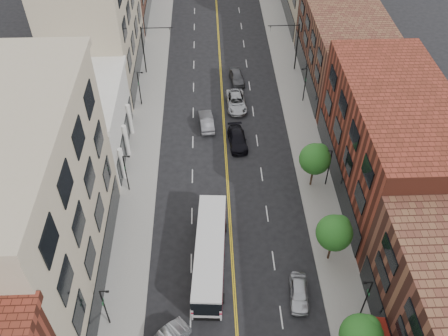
{
  "coord_description": "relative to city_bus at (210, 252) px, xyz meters",
  "views": [
    {
      "loc": [
        -1.87,
        -12.76,
        38.39
      ],
      "look_at": [
        -0.51,
        21.99,
        5.0
      ],
      "focal_mm": 38.0,
      "sensor_mm": 36.0,
      "label": 1
    }
  ],
  "objects": [
    {
      "name": "sidewalk_left",
      "position": [
        -7.85,
        21.1,
        -1.75
      ],
      "size": [
        4.0,
        110.0,
        0.15
      ],
      "primitive_type": "cube",
      "color": "gray",
      "rests_on": "ground"
    },
    {
      "name": "sidewalk_right",
      "position": [
        12.15,
        21.1,
        -1.75
      ],
      "size": [
        4.0,
        110.0,
        0.15
      ],
      "primitive_type": "cube",
      "color": "gray",
      "rests_on": "ground"
    },
    {
      "name": "bldg_l_tanoffice",
      "position": [
        -14.85,
        -0.9,
        7.17
      ],
      "size": [
        10.0,
        22.0,
        18.0
      ],
      "primitive_type": "cube",
      "color": "tan",
      "rests_on": "ground"
    },
    {
      "name": "bldg_l_white",
      "position": [
        -14.85,
        17.1,
        2.17
      ],
      "size": [
        10.0,
        14.0,
        8.0
      ],
      "primitive_type": "cube",
      "color": "silver",
      "rests_on": "ground"
    },
    {
      "name": "bldg_l_far_a",
      "position": [
        -14.85,
        34.1,
        7.17
      ],
      "size": [
        10.0,
        20.0,
        18.0
      ],
      "primitive_type": "cube",
      "color": "tan",
      "rests_on": "ground"
    },
    {
      "name": "bldg_r_mid",
      "position": [
        19.15,
        10.1,
        4.17
      ],
      "size": [
        10.0,
        22.0,
        12.0
      ],
      "primitive_type": "cube",
      "color": "#5E2618",
      "rests_on": "ground"
    },
    {
      "name": "bldg_r_far_a",
      "position": [
        19.15,
        31.1,
        3.17
      ],
      "size": [
        10.0,
        20.0,
        10.0
      ],
      "primitive_type": "cube",
      "color": "#582D23",
      "rests_on": "ground"
    },
    {
      "name": "tree_r_1",
      "position": [
        11.54,
        -9.83,
        2.3
      ],
      "size": [
        3.4,
        3.4,
        5.59
      ],
      "color": "black",
      "rests_on": "sidewalk_right"
    },
    {
      "name": "tree_r_2",
      "position": [
        11.54,
        0.17,
        2.3
      ],
      "size": [
        3.4,
        3.4,
        5.59
      ],
      "color": "black",
      "rests_on": "sidewalk_right"
    },
    {
      "name": "tree_r_3",
      "position": [
        11.54,
        10.17,
        2.3
      ],
      "size": [
        3.4,
        3.4,
        5.59
      ],
      "color": "black",
      "rests_on": "sidewalk_right"
    },
    {
      "name": "lamp_l_1",
      "position": [
        -8.8,
        -5.9,
        1.14
      ],
      "size": [
        0.81,
        0.55,
        5.05
      ],
      "color": "black",
      "rests_on": "sidewalk_left"
    },
    {
      "name": "lamp_l_2",
      "position": [
        -8.8,
        10.1,
        1.14
      ],
      "size": [
        0.81,
        0.55,
        5.05
      ],
      "color": "black",
      "rests_on": "sidewalk_left"
    },
    {
      "name": "lamp_l_3",
      "position": [
        -8.8,
        26.1,
        1.14
      ],
      "size": [
        0.81,
        0.55,
        5.05
      ],
      "color": "black",
      "rests_on": "sidewalk_left"
    },
    {
      "name": "lamp_r_1",
      "position": [
        13.1,
        -5.9,
        1.14
      ],
      "size": [
        0.81,
        0.55,
        5.05
      ],
      "color": "black",
      "rests_on": "sidewalk_right"
    },
    {
      "name": "lamp_r_2",
      "position": [
        13.1,
        10.1,
        1.14
      ],
      "size": [
        0.81,
        0.55,
        5.05
      ],
      "color": "black",
      "rests_on": "sidewalk_right"
    },
    {
      "name": "lamp_r_3",
      "position": [
        13.1,
        26.1,
        1.14
      ],
      "size": [
        0.81,
        0.55,
        5.05
      ],
      "color": "black",
      "rests_on": "sidewalk_right"
    },
    {
      "name": "signal_mast_left",
      "position": [
        -8.12,
        34.1,
        2.82
      ],
      "size": [
        4.49,
        0.18,
        7.2
      ],
      "color": "black",
      "rests_on": "sidewalk_left"
    },
    {
      "name": "signal_mast_right",
      "position": [
        12.42,
        34.1,
        2.82
      ],
      "size": [
        4.49,
        0.18,
        7.2
      ],
      "color": "black",
      "rests_on": "sidewalk_right"
    },
    {
      "name": "city_bus",
      "position": [
        0.0,
        0.0,
        0.0
      ],
      "size": [
        3.58,
        12.37,
        3.14
      ],
      "rotation": [
        0.0,
        0.0,
        -0.07
      ],
      "color": "silver",
      "rests_on": "ground"
    },
    {
      "name": "car_parked_far",
      "position": [
        7.95,
        -3.98,
        -1.1
      ],
      "size": [
        2.13,
        4.39,
        1.44
      ],
      "primitive_type": "imported",
      "rotation": [
        0.0,
        0.0,
        -0.1
      ],
      "color": "#B6B7BE",
      "rests_on": "ground"
    },
    {
      "name": "car_lane_behind",
      "position": [
        -0.12,
        21.21,
        -1.04
      ],
      "size": [
        2.13,
        4.92,
        1.58
      ],
      "primitive_type": "imported",
      "rotation": [
        0.0,
        0.0,
        3.24
      ],
      "color": "#55555A",
      "rests_on": "ground"
    },
    {
      "name": "car_lane_a",
      "position": [
        3.65,
        17.53,
        -1.08
      ],
      "size": [
        2.54,
        5.29,
        1.49
      ],
      "primitive_type": "imported",
      "rotation": [
        0.0,
        0.0,
        0.09
      ],
      "color": "black",
      "rests_on": "ground"
    },
    {
      "name": "car_lane_b",
      "position": [
        3.95,
        25.29,
        -1.05
      ],
      "size": [
        2.85,
        5.69,
        1.55
      ],
      "primitive_type": "imported",
      "rotation": [
        0.0,
        0.0,
        0.05
      ],
      "color": "#A5A8AD",
      "rests_on": "ground"
    },
    {
      "name": "car_lane_c",
      "position": [
        4.38,
        31.33,
        -1.06
      ],
      "size": [
        2.31,
        4.66,
        1.53
      ],
      "primitive_type": "imported",
      "rotation": [
        0.0,
        0.0,
        0.12
      ],
      "color": "#47474C",
      "rests_on": "ground"
    }
  ]
}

